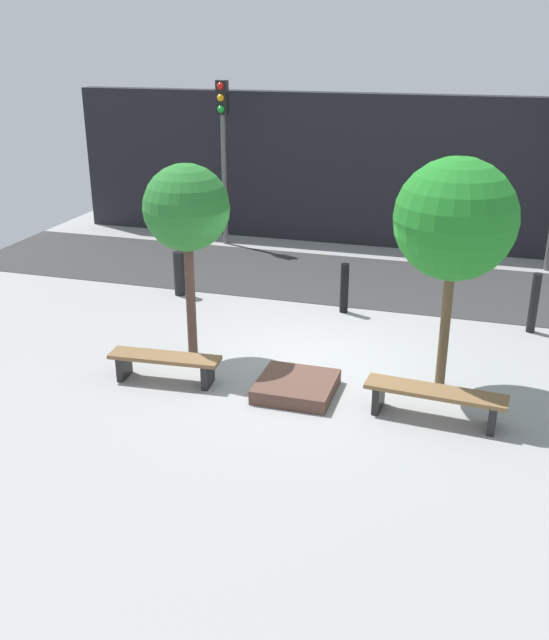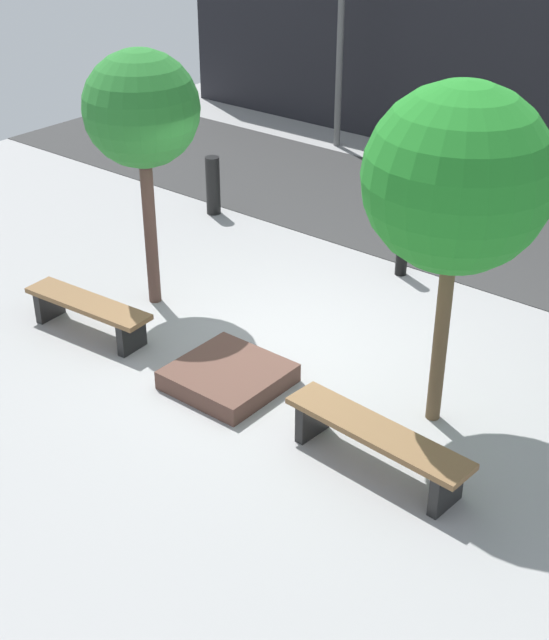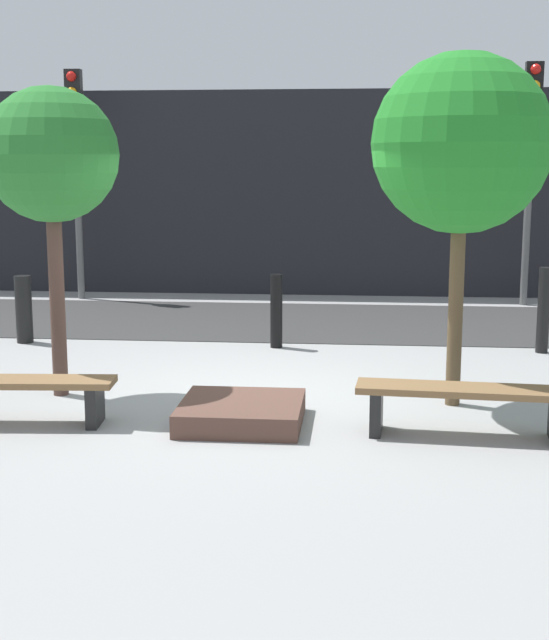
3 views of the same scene
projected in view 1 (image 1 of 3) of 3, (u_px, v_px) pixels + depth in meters
name	position (u px, v px, depth m)	size (l,w,h in m)	color
ground_plane	(312.00, 366.00, 11.44)	(18.00, 18.00, 0.00)	#979797
road_strip	(362.00, 281.00, 15.39)	(18.00, 3.37, 0.01)	#333333
building_facade	(387.00, 172.00, 17.40)	(16.20, 0.50, 3.66)	black
bench_left	(165.00, 363.00, 10.82)	(1.74, 0.52, 0.43)	black
bench_right	(435.00, 398.00, 9.74)	(1.95, 0.55, 0.45)	black
planter_bed	(296.00, 386.00, 10.54)	(1.12, 1.10, 0.21)	brown
tree_behind_left_bench	(186.00, 209.00, 10.98)	(1.35, 1.35, 3.15)	#50382F
tree_behind_right_bench	(455.00, 220.00, 9.86)	(1.73, 1.73, 3.43)	brown
bollard_far_left	(179.00, 274.00, 14.41)	(0.22, 0.22, 0.90)	black
bollard_left	(344.00, 288.00, 13.49)	(0.16, 0.16, 0.96)	black
bollard_center	(534.00, 303.00, 12.56)	(0.15, 0.15, 1.09)	black
traffic_light_west	(223.00, 134.00, 17.17)	(0.28, 0.27, 3.96)	#5F5F5F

